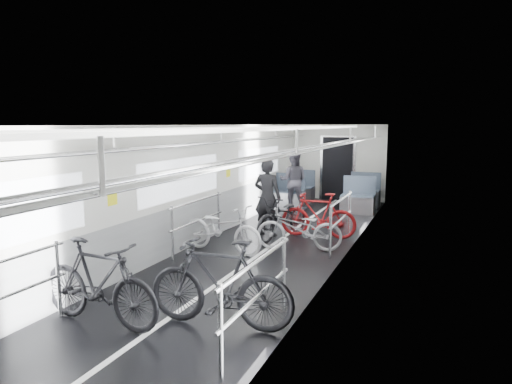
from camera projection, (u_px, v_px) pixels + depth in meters
car_shell at (286, 185)px, 9.76m from camera, size 3.02×14.01×2.41m
bike_left_mid at (99, 283)px, 5.47m from camera, size 1.80×0.60×1.06m
bike_left_far at (222, 228)px, 8.64m from camera, size 1.81×0.86×0.91m
bike_right_near at (220, 283)px, 5.42m from camera, size 1.86×0.68×1.09m
bike_right_mid at (299, 228)px, 8.76m from camera, size 1.73×0.91×0.86m
bike_right_far at (318, 215)px, 9.74m from camera, size 1.65×0.55×0.98m
bike_aisle at (283, 216)px, 9.69m from camera, size 1.08×1.89×0.94m
person_standing at (267, 197)px, 9.87m from camera, size 0.63×0.43×1.69m
person_seated at (293, 180)px, 12.95m from camera, size 0.91×0.77×1.66m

